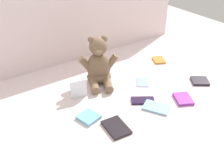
# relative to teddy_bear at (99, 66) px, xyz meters

# --- Properties ---
(ground_plane) EXTENTS (3.20, 3.20, 0.00)m
(ground_plane) POSITION_rel_teddy_bear_xyz_m (-0.06, -0.10, -0.11)
(ground_plane) COLOR silver
(backdrop_drape) EXTENTS (1.89, 0.03, 0.56)m
(backdrop_drape) POSITION_rel_teddy_bear_xyz_m (-0.06, 0.36, 0.17)
(backdrop_drape) COLOR silver
(backdrop_drape) RESTS_ON ground_plane
(teddy_bear) EXTENTS (0.24, 0.25, 0.29)m
(teddy_bear) POSITION_rel_teddy_bear_xyz_m (0.00, 0.00, 0.00)
(teddy_bear) COLOR #7A6047
(teddy_bear) RESTS_ON ground_plane
(book_case_0) EXTENTS (0.11, 0.15, 0.01)m
(book_case_0) POSITION_rel_teddy_bear_xyz_m (-0.16, -0.41, -0.10)
(book_case_0) COLOR black
(book_case_0) RESTS_ON ground_plane
(book_case_1) EXTENTS (0.12, 0.13, 0.01)m
(book_case_1) POSITION_rel_teddy_bear_xyz_m (0.21, -0.16, -0.10)
(book_case_1) COLOR #8AA7E0
(book_case_1) RESTS_ON ground_plane
(book_case_2) EXTENTS (0.14, 0.13, 0.01)m
(book_case_2) POSITION_rel_teddy_bear_xyz_m (0.50, -0.35, -0.10)
(book_case_2) COLOR #261E2B
(book_case_2) RESTS_ON ground_plane
(book_case_3) EXTENTS (0.11, 0.12, 0.01)m
(book_case_3) POSITION_rel_teddy_bear_xyz_m (0.49, -0.00, -0.10)
(book_case_3) COLOR orange
(book_case_3) RESTS_ON ground_plane
(book_case_4) EXTENTS (0.13, 0.14, 0.02)m
(book_case_4) POSITION_rel_teddy_bear_xyz_m (0.28, -0.43, -0.10)
(book_case_4) COLOR purple
(book_case_4) RESTS_ON ground_plane
(book_case_5) EXTENTS (0.15, 0.16, 0.01)m
(book_case_5) POSITION_rel_teddy_bear_xyz_m (0.10, -0.40, -0.10)
(book_case_5) COLOR #8BC0E1
(book_case_5) RESTS_ON ground_plane
(book_case_6) EXTENTS (0.09, 0.04, 0.11)m
(book_case_6) POSITION_rel_teddy_bear_xyz_m (-0.18, -0.08, -0.05)
(book_case_6) COLOR white
(book_case_6) RESTS_ON ground_plane
(book_case_7) EXTENTS (0.14, 0.12, 0.01)m
(book_case_7) POSITION_rel_teddy_bear_xyz_m (0.09, -0.31, -0.10)
(book_case_7) COLOR black
(book_case_7) RESTS_ON ground_plane
(book_case_8) EXTENTS (0.11, 0.12, 0.02)m
(book_case_8) POSITION_rel_teddy_bear_xyz_m (-0.23, -0.27, -0.10)
(book_case_8) COLOR #72BCE2
(book_case_8) RESTS_ON ground_plane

